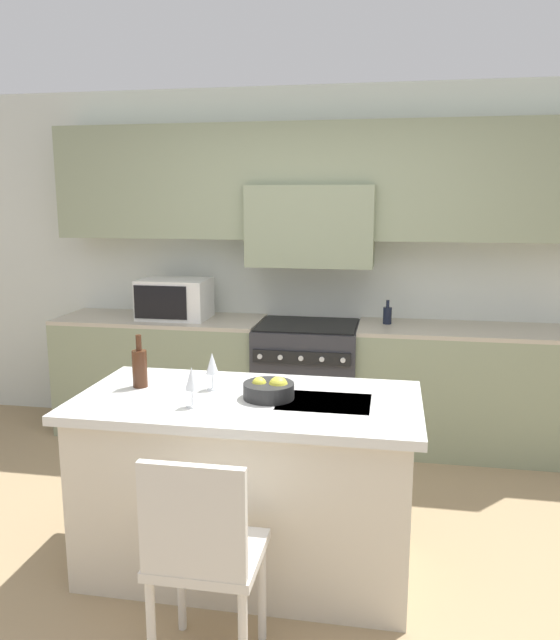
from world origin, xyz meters
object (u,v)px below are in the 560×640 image
(range_stove, at_px, (307,383))
(fruit_bowl, at_px, (269,390))
(wine_glass_far, at_px, (212,365))
(microwave, at_px, (175,299))
(island_chair, at_px, (202,551))
(wine_bottle, at_px, (140,367))
(wine_glass_near, at_px, (192,380))
(oil_bottle_on_counter, at_px, (387,315))

(range_stove, xyz_separation_m, fruit_bowl, (0.04, -1.72, 0.48))
(wine_glass_far, height_order, fruit_bowl, wine_glass_far)
(microwave, relative_size, island_chair, 0.57)
(wine_bottle, bearing_deg, microwave, 103.65)
(wine_glass_near, bearing_deg, fruit_bowl, 30.13)
(range_stove, bearing_deg, wine_glass_near, -98.50)
(island_chair, distance_m, fruit_bowl, 0.89)
(wine_bottle, distance_m, oil_bottle_on_counter, 2.13)
(microwave, height_order, fruit_bowl, microwave)
(range_stove, distance_m, island_chair, 2.51)
(range_stove, bearing_deg, wine_glass_far, -99.34)
(fruit_bowl, bearing_deg, oil_bottle_on_counter, 73.21)
(wine_glass_far, relative_size, fruit_bowl, 0.77)
(wine_bottle, height_order, fruit_bowl, wine_bottle)
(wine_bottle, bearing_deg, wine_glass_far, 3.22)
(range_stove, distance_m, wine_bottle, 1.86)
(microwave, bearing_deg, oil_bottle_on_counter, 2.28)
(microwave, distance_m, wine_bottle, 1.72)
(fruit_bowl, bearing_deg, range_stove, 91.49)
(fruit_bowl, bearing_deg, island_chair, -97.56)
(range_stove, distance_m, wine_glass_far, 1.75)
(wine_glass_near, bearing_deg, wine_glass_far, 86.51)
(range_stove, bearing_deg, oil_bottle_on_counter, 8.13)
(microwave, height_order, oil_bottle_on_counter, microwave)
(island_chair, height_order, oil_bottle_on_counter, oil_bottle_on_counter)
(range_stove, xyz_separation_m, wine_glass_far, (-0.27, -1.63, 0.57))
(microwave, bearing_deg, wine_bottle, -76.35)
(range_stove, bearing_deg, microwave, 178.99)
(range_stove, bearing_deg, fruit_bowl, -88.51)
(island_chair, relative_size, wine_glass_near, 4.83)
(fruit_bowl, bearing_deg, wine_bottle, 174.59)
(microwave, distance_m, island_chair, 2.77)
(microwave, relative_size, wine_glass_far, 2.75)
(microwave, xyz_separation_m, island_chair, (1.00, -2.53, -0.55))
(fruit_bowl, bearing_deg, microwave, 122.34)
(range_stove, height_order, wine_glass_near, wine_glass_near)
(range_stove, xyz_separation_m, wine_bottle, (-0.65, -1.65, 0.54))
(island_chair, distance_m, wine_glass_near, 0.80)
(microwave, xyz_separation_m, wine_glass_far, (0.79, -1.65, -0.06))
(wine_bottle, height_order, wine_glass_far, wine_bottle)
(fruit_bowl, xyz_separation_m, oil_bottle_on_counter, (0.54, 1.80, 0.06))
(range_stove, bearing_deg, island_chair, -91.37)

